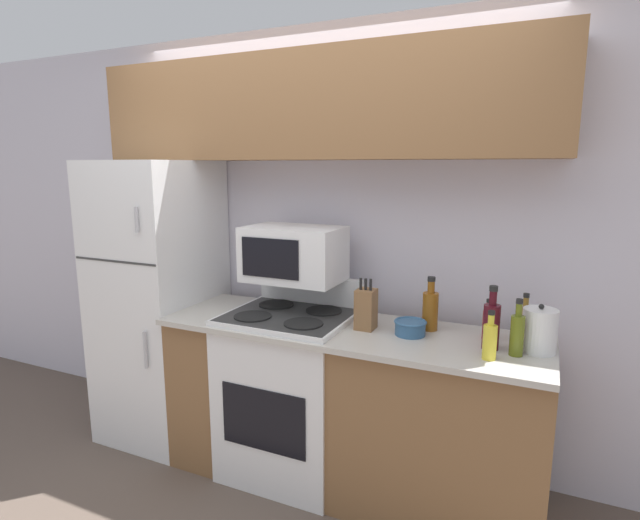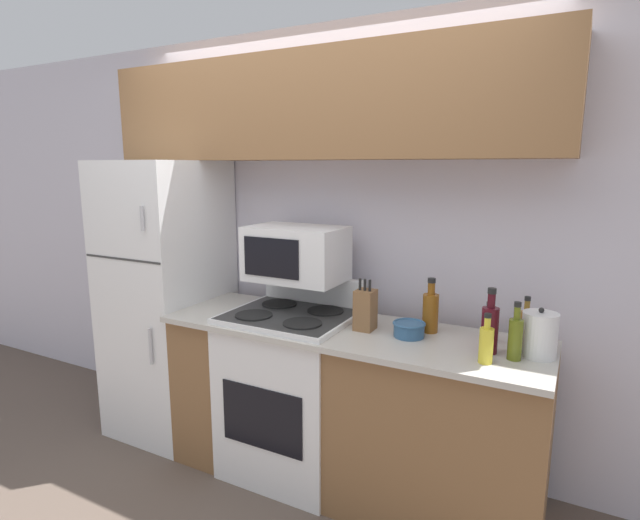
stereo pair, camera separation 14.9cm
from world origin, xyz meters
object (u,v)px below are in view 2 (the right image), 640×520
(refrigerator, at_px, (168,298))
(stove, at_px, (291,390))
(microwave, at_px, (296,254))
(bowl, at_px, (409,329))
(bottle_whiskey, at_px, (430,311))
(bottle_olive_oil, at_px, (515,337))
(bottle_vinegar, at_px, (525,327))
(bottle_cooking_spray, at_px, (486,344))
(kettle, at_px, (539,335))
(bottle_hot_sauce, at_px, (488,326))
(bottle_wine_red, at_px, (490,328))
(knife_block, at_px, (365,310))

(refrigerator, distance_m, stove, 1.06)
(refrigerator, xyz_separation_m, stove, (0.98, -0.06, -0.40))
(microwave, distance_m, bowl, 0.77)
(bottle_whiskey, xyz_separation_m, bottle_olive_oil, (0.43, -0.19, -0.01))
(stove, height_order, bottle_whiskey, bottle_whiskey)
(refrigerator, bearing_deg, stove, -3.36)
(refrigerator, bearing_deg, bottle_vinegar, 2.27)
(bottle_cooking_spray, bearing_deg, microwave, 166.47)
(bowl, height_order, kettle, kettle)
(microwave, height_order, bottle_hot_sauce, microwave)
(bottle_olive_oil, bearing_deg, stove, 177.26)
(bowl, relative_size, bottle_olive_oil, 0.63)
(bottle_hot_sauce, relative_size, bottle_wine_red, 0.67)
(stove, height_order, bottle_wine_red, bottle_wine_red)
(microwave, bearing_deg, bowl, -7.63)
(bottle_vinegar, bearing_deg, bottle_cooking_spray, -112.88)
(bottle_hot_sauce, relative_size, bottle_olive_oil, 0.77)
(bottle_cooking_spray, relative_size, bottle_olive_oil, 0.85)
(refrigerator, height_order, kettle, refrigerator)
(bottle_cooking_spray, bearing_deg, bottle_wine_red, 93.99)
(bottle_whiskey, distance_m, bottle_wine_red, 0.35)
(bottle_wine_red, bearing_deg, microwave, 173.05)
(bottle_whiskey, height_order, bottle_vinegar, bottle_whiskey)
(bottle_olive_oil, bearing_deg, bottle_whiskey, 155.71)
(microwave, relative_size, bottle_whiskey, 1.93)
(microwave, height_order, kettle, microwave)
(bottle_vinegar, bearing_deg, knife_block, -170.42)
(microwave, bearing_deg, bottle_wine_red, -6.95)
(stove, relative_size, kettle, 4.90)
(stove, distance_m, bottle_vinegar, 1.31)
(knife_block, relative_size, bottle_olive_oil, 1.04)
(bottle_vinegar, height_order, bottle_wine_red, bottle_wine_red)
(bottle_cooking_spray, bearing_deg, stove, 171.84)
(bottle_wine_red, height_order, kettle, bottle_wine_red)
(refrigerator, distance_m, bottle_vinegar, 2.18)
(bottle_hot_sauce, relative_size, kettle, 0.89)
(bottle_hot_sauce, height_order, kettle, kettle)
(refrigerator, height_order, bowl, refrigerator)
(knife_block, bearing_deg, bottle_cooking_spray, -15.07)
(bowl, height_order, bottle_hot_sauce, bottle_hot_sauce)
(bottle_whiskey, relative_size, bottle_olive_oil, 1.08)
(bottle_cooking_spray, distance_m, bottle_olive_oil, 0.14)
(knife_block, xyz_separation_m, bottle_vinegar, (0.76, 0.13, -0.01))
(microwave, relative_size, bottle_cooking_spray, 2.45)
(bottle_hot_sauce, bearing_deg, bottle_wine_red, -78.27)
(bowl, relative_size, bottle_wine_red, 0.54)
(knife_block, bearing_deg, bottle_whiskey, 21.56)
(knife_block, relative_size, bowl, 1.65)
(bottle_whiskey, height_order, bottle_cooking_spray, bottle_whiskey)
(bottle_whiskey, relative_size, kettle, 1.25)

